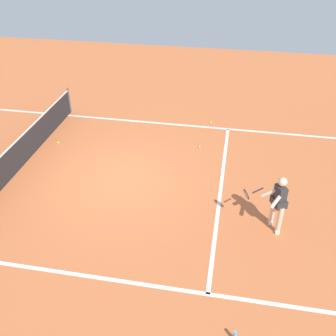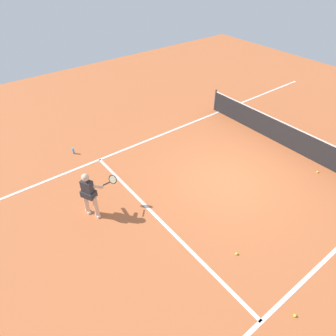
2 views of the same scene
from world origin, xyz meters
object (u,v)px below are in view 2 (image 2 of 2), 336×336
at_px(tennis_player, 90,193).
at_px(water_bottle, 73,151).
at_px(tennis_ball_far, 237,254).
at_px(tennis_ball_near, 318,172).
at_px(tennis_ball_mid, 295,316).

distance_m(tennis_player, water_bottle, 3.52).
xyz_separation_m(tennis_player, tennis_ball_far, (3.64, 2.31, -0.81)).
bearing_deg(tennis_ball_far, water_bottle, -168.03).
bearing_deg(water_bottle, tennis_ball_far, 11.97).
relative_size(tennis_player, water_bottle, 6.46).
distance_m(tennis_ball_far, water_bottle, 7.14).
bearing_deg(tennis_ball_far, tennis_ball_near, 97.16).
bearing_deg(tennis_ball_near, tennis_player, -112.84).
distance_m(tennis_player, tennis_ball_far, 4.38).
relative_size(tennis_player, tennis_ball_near, 23.48).
bearing_deg(water_bottle, tennis_ball_near, 44.92).
relative_size(tennis_player, tennis_ball_mid, 23.48).
height_order(tennis_ball_far, water_bottle, water_bottle).
xyz_separation_m(tennis_ball_near, water_bottle, (-6.37, -6.35, 0.09)).
xyz_separation_m(tennis_ball_near, tennis_ball_far, (0.61, -4.87, 0.00)).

